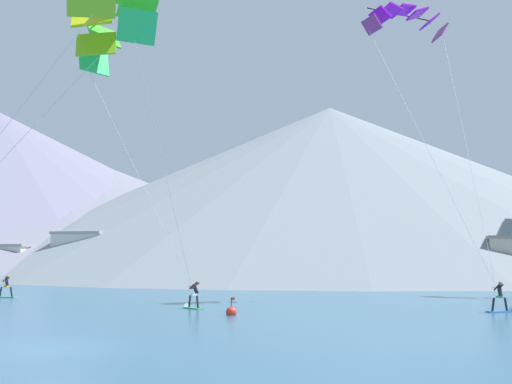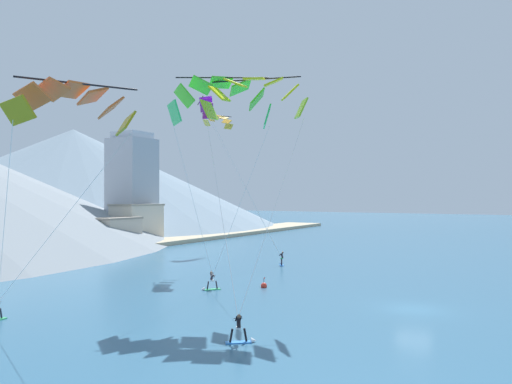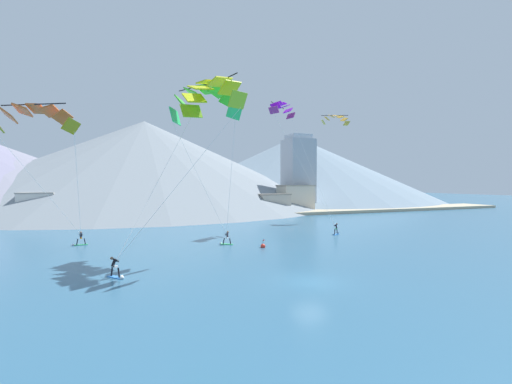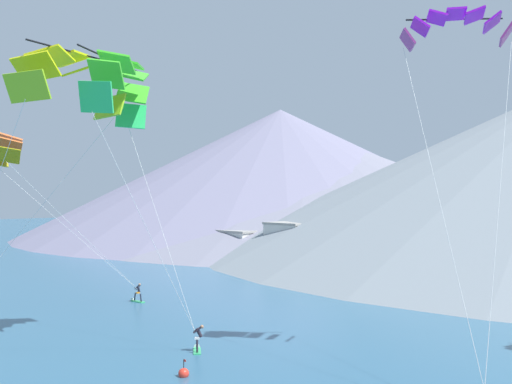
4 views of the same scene
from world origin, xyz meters
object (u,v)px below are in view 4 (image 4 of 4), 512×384
object	(u,v)px
kitesurfer_near_trail	(136,296)
parafoil_kite_near_trail	(6,147)
parafoil_kite_far_left	(121,84)
race_marker_buoy	(184,373)
kitesurfer_far_left	(198,343)
parafoil_kite_near_lead	(456,27)
parafoil_kite_mid_center	(69,77)

from	to	relation	value
kitesurfer_near_trail	parafoil_kite_near_trail	xyz separation A→B (m)	(-2.13, -10.34, 12.55)
parafoil_kite_far_left	race_marker_buoy	bearing A→B (deg)	-1.77
parafoil_kite_far_left	kitesurfer_far_left	bearing A→B (deg)	46.65
kitesurfer_far_left	parafoil_kite_near_trail	distance (m)	22.57
kitesurfer_far_left	race_marker_buoy	bearing A→B (deg)	-46.65
kitesurfer_near_trail	parafoil_kite_near_trail	bearing A→B (deg)	-101.62
parafoil_kite_near_trail	parafoil_kite_far_left	xyz separation A→B (m)	(15.07, 1.08, 2.98)
parafoil_kite_near_lead	parafoil_kite_mid_center	distance (m)	21.88
race_marker_buoy	kitesurfer_near_trail	bearing A→B (deg)	154.08
kitesurfer_near_trail	kitesurfer_far_left	bearing A→B (deg)	-20.13
kitesurfer_far_left	parafoil_kite_near_trail	bearing A→B (deg)	-166.33
parafoil_kite_near_lead	kitesurfer_far_left	bearing A→B (deg)	-143.20
parafoil_kite_far_left	parafoil_kite_near_lead	bearing A→B (deg)	39.13
parafoil_kite_near_lead	parafoil_kite_far_left	size ratio (longest dim) A/B	1.13
parafoil_kite_far_left	kitesurfer_near_trail	bearing A→B (deg)	144.42
parafoil_kite_mid_center	race_marker_buoy	bearing A→B (deg)	23.81
kitesurfer_far_left	parafoil_kite_near_trail	world-z (taller)	parafoil_kite_near_trail
parafoil_kite_mid_center	kitesurfer_near_trail	bearing A→B (deg)	135.72
parafoil_kite_near_lead	parafoil_kite_mid_center	size ratio (longest dim) A/B	1.15
kitesurfer_far_left	parafoil_kite_near_lead	size ratio (longest dim) A/B	0.09
parafoil_kite_far_left	race_marker_buoy	distance (m)	17.12
kitesurfer_near_trail	kitesurfer_far_left	size ratio (longest dim) A/B	1.07
kitesurfer_near_trail	parafoil_kite_near_trail	size ratio (longest dim) A/B	0.14
parafoil_kite_near_trail	parafoil_kite_far_left	bearing A→B (deg)	4.11
parafoil_kite_near_lead	parafoil_kite_far_left	distance (m)	19.62
kitesurfer_near_trail	race_marker_buoy	bearing A→B (deg)	-25.92
kitesurfer_far_left	parafoil_kite_far_left	size ratio (longest dim) A/B	0.10
parafoil_kite_mid_center	race_marker_buoy	distance (m)	17.43
race_marker_buoy	kitesurfer_far_left	bearing A→B (deg)	133.35
kitesurfer_far_left	parafoil_kite_far_left	xyz separation A→B (m)	(-3.17, -3.35, 15.52)
race_marker_buoy	parafoil_kite_near_trail	bearing A→B (deg)	-177.66
parafoil_kite_near_lead	parafoil_kite_mid_center	world-z (taller)	parafoil_kite_near_lead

